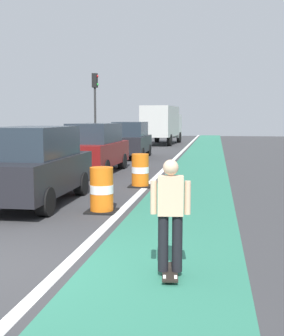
% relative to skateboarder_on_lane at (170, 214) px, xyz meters
% --- Properties ---
extents(ground_plane, '(100.00, 100.00, 0.00)m').
position_rel_skateboarder_on_lane_xyz_m(ground_plane, '(-2.53, -0.07, -0.91)').
color(ground_plane, '#38383A').
extents(bike_lane_strip, '(2.50, 80.00, 0.01)m').
position_rel_skateboarder_on_lane_xyz_m(bike_lane_strip, '(-0.13, 11.93, -0.91)').
color(bike_lane_strip, '#2D755B').
rests_on(bike_lane_strip, ground).
extents(lane_divider_stripe, '(0.20, 80.00, 0.01)m').
position_rel_skateboarder_on_lane_xyz_m(lane_divider_stripe, '(-1.63, 11.93, -0.91)').
color(lane_divider_stripe, silver).
rests_on(lane_divider_stripe, ground).
extents(skateboarder_on_lane, '(0.57, 0.82, 1.69)m').
position_rel_skateboarder_on_lane_xyz_m(skateboarder_on_lane, '(0.00, 0.00, 0.00)').
color(skateboarder_on_lane, black).
rests_on(skateboarder_on_lane, ground).
extents(parked_suv_nearest, '(1.97, 4.62, 2.04)m').
position_rel_skateboarder_on_lane_xyz_m(parked_suv_nearest, '(-4.09, 4.81, 0.12)').
color(parked_suv_nearest, black).
rests_on(parked_suv_nearest, ground).
extents(parked_suv_second, '(2.02, 4.65, 2.04)m').
position_rel_skateboarder_on_lane_xyz_m(parked_suv_second, '(-4.36, 11.65, 0.12)').
color(parked_suv_second, maroon).
rests_on(parked_suv_second, ground).
extents(parked_suv_third, '(1.99, 4.64, 2.04)m').
position_rel_skateboarder_on_lane_xyz_m(parked_suv_third, '(-4.18, 18.51, 0.12)').
color(parked_suv_third, black).
rests_on(parked_suv_third, ground).
extents(traffic_barrel_front, '(0.73, 0.73, 1.09)m').
position_rel_skateboarder_on_lane_xyz_m(traffic_barrel_front, '(-2.08, 4.07, -0.38)').
color(traffic_barrel_front, orange).
rests_on(traffic_barrel_front, ground).
extents(traffic_barrel_mid, '(0.73, 0.73, 1.09)m').
position_rel_skateboarder_on_lane_xyz_m(traffic_barrel_mid, '(-1.83, 8.10, -0.38)').
color(traffic_barrel_mid, orange).
rests_on(traffic_barrel_mid, ground).
extents(delivery_truck_down_block, '(2.80, 7.74, 3.23)m').
position_rel_skateboarder_on_lane_xyz_m(delivery_truck_down_block, '(-3.96, 31.58, 0.94)').
color(delivery_truck_down_block, beige).
rests_on(delivery_truck_down_block, ground).
extents(traffic_light_corner, '(0.41, 0.32, 5.10)m').
position_rel_skateboarder_on_lane_xyz_m(traffic_light_corner, '(-7.13, 21.69, 2.59)').
color(traffic_light_corner, '#2D2D2D').
rests_on(traffic_light_corner, ground).
extents(pedestrian_crossing, '(0.34, 0.20, 1.61)m').
position_rel_skateboarder_on_lane_xyz_m(pedestrian_crossing, '(-7.52, 11.16, -0.05)').
color(pedestrian_crossing, '#33333D').
rests_on(pedestrian_crossing, ground).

